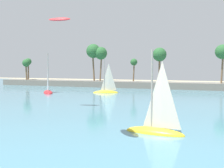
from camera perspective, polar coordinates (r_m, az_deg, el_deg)
The scene contains 6 objects.
sea at distance 63.62m, azimuth 13.65°, elevation -2.04°, with size 220.00×111.61×0.06m, color teal.
palm_headland at distance 79.25m, azimuth 14.10°, elevation 0.87°, with size 119.09×6.68×12.66m.
sailboat_near_shore at distance 26.15m, azimuth 8.56°, elevation -7.97°, with size 5.64×2.38×7.92m.
sailboat_mid_bay at distance 66.01m, azimuth -1.15°, elevation -1.08°, with size 5.87×4.02×8.26m.
sailboat_far_left at distance 66.99m, azimuth -12.38°, elevation -0.99°, with size 5.61×6.44×9.58m.
kite_aloft_drifting_left at distance 42.51m, azimuth -10.20°, elevation 12.32°, with size 3.21×1.09×0.45m, color red.
Camera 1 is at (8.62, 1.35, 5.88)m, focal length 46.84 mm.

